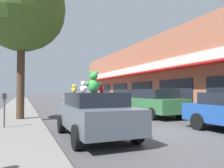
{
  "coord_description": "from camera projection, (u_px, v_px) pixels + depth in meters",
  "views": [
    {
      "loc": [
        -4.57,
        -6.7,
        1.5
      ],
      "look_at": [
        -0.63,
        2.92,
        1.85
      ],
      "focal_mm": 35.0,
      "sensor_mm": 36.0,
      "label": 1
    }
  ],
  "objects": [
    {
      "name": "ground_plane",
      "position": [
        159.0,
        133.0,
        7.87
      ],
      "size": [
        260.0,
        260.0,
        0.0
      ],
      "primitive_type": "plane",
      "color": "#424244"
    },
    {
      "name": "sidewalk_near",
      "position": [
        8.0,
        143.0,
        6.01
      ],
      "size": [
        2.4,
        90.0,
        0.16
      ],
      "color": "slate",
      "rests_on": "ground_plane"
    },
    {
      "name": "storefront_row",
      "position": [
        218.0,
        74.0,
        21.72
      ],
      "size": [
        15.82,
        40.43,
        6.4
      ],
      "color": "#9E6047",
      "rests_on": "ground_plane"
    },
    {
      "name": "plush_art_car",
      "position": [
        94.0,
        113.0,
        7.09
      ],
      "size": [
        1.94,
        4.06,
        1.45
      ],
      "rotation": [
        0.0,
        0.0,
        -0.0
      ],
      "color": "#4C5660",
      "rests_on": "ground_plane"
    },
    {
      "name": "teddy_bear_giant",
      "position": [
        93.0,
        82.0,
        7.15
      ],
      "size": [
        0.53,
        0.34,
        0.71
      ],
      "rotation": [
        0.0,
        0.0,
        2.99
      ],
      "color": "green",
      "rests_on": "plush_art_car"
    },
    {
      "name": "teddy_bear_red",
      "position": [
        102.0,
        89.0,
        7.32
      ],
      "size": [
        0.22,
        0.16,
        0.29
      ],
      "rotation": [
        0.0,
        0.0,
        2.76
      ],
      "color": "red",
      "rests_on": "plush_art_car"
    },
    {
      "name": "teddy_bear_teal",
      "position": [
        96.0,
        88.0,
        7.92
      ],
      "size": [
        0.2,
        0.23,
        0.32
      ],
      "rotation": [
        0.0,
        0.0,
        4.07
      ],
      "color": "teal",
      "rests_on": "plush_art_car"
    },
    {
      "name": "teddy_bear_yellow",
      "position": [
        74.0,
        89.0,
        7.14
      ],
      "size": [
        0.2,
        0.13,
        0.28
      ],
      "rotation": [
        0.0,
        0.0,
        3.06
      ],
      "color": "yellow",
      "rests_on": "plush_art_car"
    },
    {
      "name": "teddy_bear_white",
      "position": [
        83.0,
        87.0,
        6.48
      ],
      "size": [
        0.22,
        0.26,
        0.36
      ],
      "rotation": [
        0.0,
        0.0,
        2.18
      ],
      "color": "white",
      "rests_on": "plush_art_car"
    },
    {
      "name": "teddy_bear_purple",
      "position": [
        103.0,
        90.0,
        8.02
      ],
      "size": [
        0.15,
        0.17,
        0.23
      ],
      "rotation": [
        0.0,
        0.0,
        4.07
      ],
      "color": "purple",
      "rests_on": "plush_art_car"
    },
    {
      "name": "parked_car_far_center",
      "position": [
        151.0,
        102.0,
        13.08
      ],
      "size": [
        1.96,
        4.8,
        1.62
      ],
      "color": "#336B3D",
      "rests_on": "ground_plane"
    },
    {
      "name": "parked_car_far_right",
      "position": [
        109.0,
        99.0,
        19.51
      ],
      "size": [
        1.93,
        4.39,
        1.41
      ],
      "color": "maroon",
      "rests_on": "ground_plane"
    },
    {
      "name": "street_tree",
      "position": [
        22.0,
        9.0,
        10.84
      ],
      "size": [
        4.3,
        4.3,
        7.64
      ],
      "color": "#473323",
      "rests_on": "sidewalk_near"
    },
    {
      "name": "parking_meter",
      "position": [
        4.0,
        106.0,
        8.14
      ],
      "size": [
        0.14,
        0.1,
        1.27
      ],
      "color": "#4C4C51",
      "rests_on": "sidewalk_near"
    }
  ]
}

